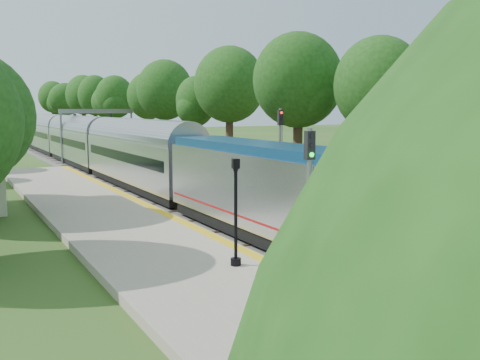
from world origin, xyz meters
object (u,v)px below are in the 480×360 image
lamppost_far (236,218)px  signal_platform (309,192)px  signal_gantry (97,121)px  signal_farside (280,145)px  train (48,137)px

lamppost_far → signal_platform: signal_platform is taller
signal_gantry → signal_farside: (3.73, -32.21, -0.95)m
train → signal_farside: size_ratio=22.69×
signal_platform → signal_farside: bearing=59.6°
signal_gantry → train: size_ratio=0.06×
train → signal_platform: signal_platform is taller
signal_gantry → lamppost_far: 44.70m
signal_platform → lamppost_far: bearing=102.0°
train → signal_farside: bearing=-83.0°
signal_gantry → train: 18.65m
signal_gantry → signal_platform: 48.03m
signal_gantry → signal_platform: size_ratio=1.60×
signal_gantry → lamppost_far: (-6.12, -44.20, -2.64)m
lamppost_far → signal_farside: signal_farside is taller
signal_platform → signal_farside: 17.98m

